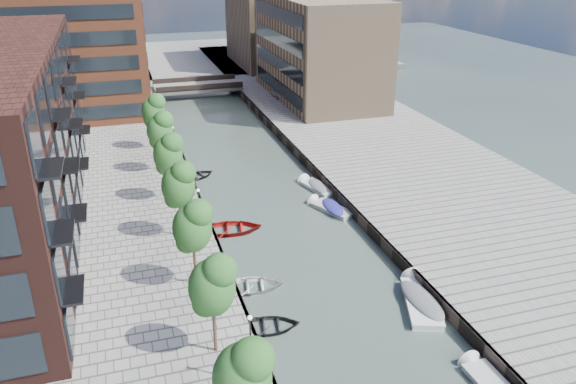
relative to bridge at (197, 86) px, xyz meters
name	(u,v)px	position (x,y,z in m)	size (l,w,h in m)	color
water	(246,167)	(0.00, -32.00, -1.39)	(300.00, 300.00, 0.00)	#38473F
quay_right	(384,148)	(16.00, -32.00, -0.89)	(20.00, 140.00, 1.00)	gray
quay_wall_left	(187,169)	(-6.10, -32.00, -0.89)	(0.25, 140.00, 1.00)	#332823
quay_wall_right	(301,157)	(6.10, -32.00, -0.89)	(0.25, 140.00, 1.00)	#332823
far_closure	(176,59)	(0.00, 28.00, -0.89)	(80.00, 40.00, 1.00)	gray
apartment_block	(10,143)	(-20.00, -42.00, 6.61)	(8.00, 38.00, 14.00)	black
tan_block_near	(318,48)	(16.00, -10.00, 6.61)	(12.00, 25.00, 14.00)	#8C7256
tan_block_far	(269,19)	(16.00, 16.00, 7.61)	(12.00, 20.00, 16.00)	#8C7256
bridge	(197,86)	(0.00, 0.00, 0.00)	(13.00, 6.00, 1.30)	gray
tree_0	(242,374)	(-8.50, -68.00, 3.92)	(2.50, 2.50, 5.95)	#382619
tree_1	(212,284)	(-8.50, -61.00, 3.92)	(2.50, 2.50, 5.95)	#382619
tree_2	(192,225)	(-8.50, -54.00, 3.92)	(2.50, 2.50, 5.95)	#382619
tree_3	(178,183)	(-8.50, -47.00, 3.92)	(2.50, 2.50, 5.95)	#382619
tree_4	(168,152)	(-8.50, -40.00, 3.92)	(2.50, 2.50, 5.95)	#382619
tree_5	(160,129)	(-8.50, -33.00, 3.92)	(2.50, 2.50, 5.95)	#382619
tree_6	(153,110)	(-8.50, -26.00, 3.92)	(2.50, 2.50, 5.95)	#382619
lamp_0	(251,342)	(-7.20, -64.00, 2.12)	(0.24, 0.24, 4.12)	black
lamp_1	(199,209)	(-7.20, -48.00, 2.12)	(0.24, 0.24, 4.12)	black
lamp_2	(174,142)	(-7.20, -32.00, 2.12)	(0.24, 0.24, 4.12)	black
sloop_0	(268,329)	(-4.95, -58.81, -1.39)	(2.89, 4.05, 0.84)	black
sloop_2	(231,232)	(-4.44, -45.77, -1.39)	(3.63, 5.08, 1.05)	maroon
sloop_3	(252,289)	(-4.85, -54.33, -1.39)	(3.14, 4.39, 0.91)	silver
sloop_4	(196,178)	(-5.40, -33.38, -1.39)	(2.86, 4.00, 0.83)	black
motorboat_1	(420,299)	(5.33, -59.03, -1.16)	(3.80, 6.05, 1.91)	white
motorboat_2	(489,383)	(5.05, -66.86, -1.30)	(1.68, 4.54, 1.50)	silver
motorboat_3	(329,208)	(4.66, -44.25, -1.21)	(3.27, 4.72, 1.50)	#BABAB8
motorboat_4	(315,186)	(5.12, -39.38, -1.21)	(2.69, 4.69, 1.48)	silver
car	(279,93)	(10.46, -8.95, 0.24)	(1.49, 3.71, 1.26)	#9A9E9F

